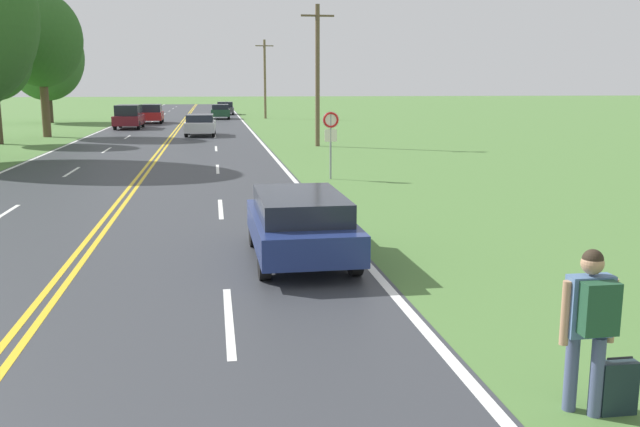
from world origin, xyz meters
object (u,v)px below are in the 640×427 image
traffic_sign (331,128)px  tree_left_verge (40,39)px  suitcase (617,388)px  car_dark_blue_hatchback_approaching (300,223)px  car_red_suv_receding (152,113)px  car_silver_hatchback_mid_near (200,124)px  car_dark_grey_sedan_horizon (225,108)px  tree_behind_sign (45,57)px  car_dark_green_hatchback_distant (220,111)px  hitchhiker_person (591,316)px  car_maroon_van_mid_far (129,116)px

traffic_sign → tree_left_verge: bearing=123.1°
suitcase → car_dark_blue_hatchback_approaching: car_dark_blue_hatchback_approaching is taller
tree_left_verge → car_dark_blue_hatchback_approaching: size_ratio=2.28×
tree_left_verge → car_red_suv_receding: tree_left_verge is taller
car_dark_blue_hatchback_approaching → car_silver_hatchback_mid_near: car_silver_hatchback_mid_near is taller
suitcase → traffic_sign: (0.13, 17.92, 1.53)m
tree_left_verge → car_dark_grey_sedan_horizon: bearing=69.4°
suitcase → car_dark_grey_sedan_horizon: (-2.53, 73.02, 0.46)m
suitcase → car_red_suv_receding: size_ratio=0.15×
car_dark_blue_hatchback_approaching → car_dark_grey_sedan_horizon: size_ratio=0.95×
tree_left_verge → car_silver_hatchback_mid_near: 11.27m
tree_behind_sign → car_dark_green_hatchback_distant: 16.60m
tree_left_verge → car_dark_green_hatchback_distant: bearing=62.4°
car_dark_blue_hatchback_approaching → car_dark_green_hatchback_distant: size_ratio=1.08×
traffic_sign → car_silver_hatchback_mid_near: (-4.96, 22.09, -1.04)m
hitchhiker_person → car_dark_green_hatchback_distant: bearing=2.8°
car_maroon_van_mid_far → tree_left_verge: bearing=151.9°
suitcase → car_red_suv_receding: bearing=9.6°
suitcase → car_silver_hatchback_mid_near: 40.30m
traffic_sign → tree_left_verge: (-14.83, 22.72, 4.36)m
hitchhiker_person → car_red_suv_receding: 56.73m
car_red_suv_receding → hitchhiker_person: bearing=-171.5°
suitcase → traffic_sign: traffic_sign is taller
car_dark_green_hatchback_distant → tree_behind_sign: bearing=-74.2°
car_maroon_van_mid_far → car_dark_green_hatchback_distant: car_maroon_van_mid_far is taller
tree_left_verge → car_dark_grey_sedan_horizon: tree_left_verge is taller
tree_behind_sign → car_red_suv_receding: tree_behind_sign is taller
car_dark_blue_hatchback_approaching → car_red_suv_receding: (-6.87, 49.32, 0.15)m
car_dark_grey_sedan_horizon → tree_left_verge: bearing=-18.7°
hitchhiker_person → car_maroon_van_mid_far: car_maroon_van_mid_far is taller
car_maroon_van_mid_far → car_dark_green_hatchback_distant: size_ratio=1.21×
car_dark_blue_hatchback_approaching → car_dark_grey_sedan_horizon: 66.29m
tree_left_verge → car_dark_green_hatchback_distant: tree_left_verge is taller
suitcase → traffic_sign: size_ratio=0.26×
car_silver_hatchback_mid_near → car_dark_green_hatchback_distant: 22.67m
hitchhiker_person → car_silver_hatchback_mid_near: 40.23m
suitcase → car_maroon_van_mid_far: bearing=12.3°
car_silver_hatchback_mid_near → car_dark_grey_sedan_horizon: car_dark_grey_sedan_horizon is taller
suitcase → tree_behind_sign: 61.58m
traffic_sign → car_maroon_van_mid_far: bearing=109.0°
car_maroon_van_mid_far → car_red_suv_receding: (1.10, 7.66, -0.08)m
tree_behind_sign → car_silver_hatchback_mid_near: size_ratio=2.33×
car_maroon_van_mid_far → car_red_suv_receding: bearing=-7.2°
suitcase → car_dark_green_hatchback_distant: size_ratio=0.16×
car_silver_hatchback_mid_near → car_dark_green_hatchback_distant: size_ratio=1.10×
tree_left_verge → car_maroon_van_mid_far: size_ratio=2.03×
traffic_sign → tree_left_verge: tree_left_verge is taller
car_maroon_van_mid_far → car_red_suv_receding: 7.74m
traffic_sign → car_silver_hatchback_mid_near: bearing=102.6°
tree_left_verge → car_dark_grey_sedan_horizon: size_ratio=2.17×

